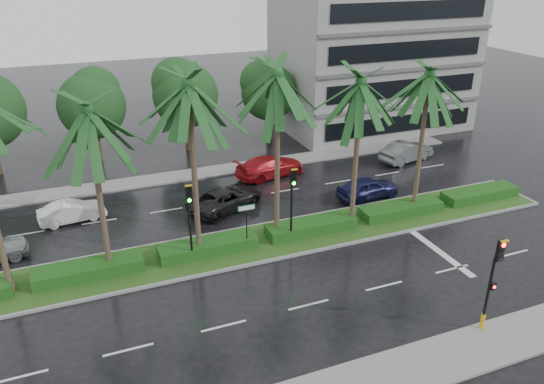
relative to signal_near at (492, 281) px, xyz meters
name	(u,v)px	position (x,y,z in m)	size (l,w,h in m)	color
ground	(268,252)	(-6.00, 9.39, -2.50)	(120.00, 120.00, 0.00)	black
near_sidewalk	(369,383)	(-6.00, -0.81, -2.44)	(40.00, 2.40, 0.12)	gray
far_sidewalk	(207,172)	(-6.00, 21.39, -2.44)	(40.00, 2.00, 0.12)	gray
median	(261,242)	(-6.00, 10.39, -2.42)	(36.00, 4.00, 0.15)	gray
hedge	(261,236)	(-6.00, 10.39, -2.05)	(35.20, 1.40, 0.60)	#194513
lane_markings	(323,245)	(-2.96, 8.96, -2.50)	(34.00, 13.06, 0.01)	silver
palm_row	(235,98)	(-7.25, 10.41, 5.72)	(26.30, 4.20, 10.23)	#423726
signal_near	(492,281)	(0.00, 0.00, 0.00)	(0.34, 0.45, 4.36)	black
signal_median_left	(189,212)	(-10.00, 9.69, 0.49)	(0.34, 0.42, 4.36)	black
signal_median_right	(292,194)	(-4.50, 9.69, 0.49)	(0.34, 0.42, 4.36)	black
street_sign	(247,216)	(-7.00, 9.87, -0.38)	(0.95, 0.09, 2.60)	black
bg_trees	(179,92)	(-6.43, 26.98, 2.22)	(33.28, 5.34, 7.71)	#3E2F1C
building	(372,59)	(11.00, 27.39, 3.50)	(16.00, 10.00, 12.00)	gray
car_white	(72,211)	(-15.42, 17.07, -1.88)	(3.79, 1.32, 1.25)	white
car_darkgrey	(226,199)	(-6.50, 15.26, -1.81)	(4.98, 2.29, 1.38)	black
car_red	(270,166)	(-2.00, 19.17, -1.76)	(5.10, 2.07, 1.48)	#A71218
car_blue	(368,188)	(2.50, 13.39, -1.80)	(4.14, 1.66, 1.41)	#181A48
car_grey	(407,152)	(8.80, 18.13, -1.76)	(4.52, 1.58, 1.49)	slate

